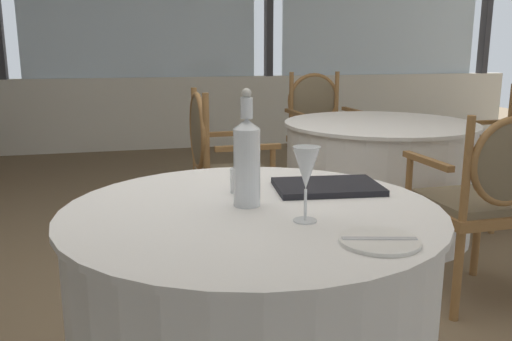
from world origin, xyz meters
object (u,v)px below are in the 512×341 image
object	(u,v)px
water_tumbler	(242,180)
dining_chair_0_3	(219,160)
water_bottle	(247,160)
dining_chair_0_2	(318,124)
dining_chair_0_0	(486,192)
side_plate	(379,241)
wine_glass	(306,170)
menu_book	(327,187)

from	to	relation	value
water_tumbler	dining_chair_0_3	size ratio (longest dim) A/B	0.08
water_bottle	dining_chair_0_2	size ratio (longest dim) A/B	0.35
water_bottle	dining_chair_0_0	size ratio (longest dim) A/B	0.38
water_bottle	water_tumbler	size ratio (longest dim) A/B	4.36
side_plate	dining_chair_0_3	bearing A→B (deg)	91.21
wine_glass	water_tumbler	world-z (taller)	wine_glass
menu_book	dining_chair_0_3	xyz separation A→B (m)	(-0.10, 1.44, -0.19)
water_bottle	dining_chair_0_2	xyz separation A→B (m)	(1.21, 2.61, -0.29)
water_bottle	menu_book	bearing A→B (deg)	20.80
menu_book	dining_chair_0_0	size ratio (longest dim) A/B	0.37
menu_book	dining_chair_0_2	bearing A→B (deg)	76.24
water_tumbler	dining_chair_0_2	bearing A→B (deg)	64.15
water_bottle	wine_glass	xyz separation A→B (m)	(0.12, -0.18, 0.00)
menu_book	dining_chair_0_0	world-z (taller)	dining_chair_0_0
water_bottle	water_tumbler	xyz separation A→B (m)	(0.02, 0.15, -0.10)
wine_glass	dining_chair_0_0	size ratio (longest dim) A/B	0.22
wine_glass	dining_chair_0_3	distance (m)	1.77
water_bottle	dining_chair_0_0	xyz separation A→B (m)	(1.25, 0.55, -0.33)
dining_chair_0_3	dining_chair_0_2	bearing A→B (deg)	45.00
dining_chair_0_2	side_plate	bearing A→B (deg)	-19.12
wine_glass	water_bottle	bearing A→B (deg)	122.82
wine_glass	dining_chair_0_2	world-z (taller)	dining_chair_0_2
dining_chair_0_0	dining_chair_0_2	xyz separation A→B (m)	(-0.04, 2.06, 0.04)
water_bottle	dining_chair_0_0	world-z (taller)	water_bottle
side_plate	menu_book	size ratio (longest dim) A/B	0.58
dining_chair_0_0	dining_chair_0_2	bearing A→B (deg)	-0.00
side_plate	water_tumbler	size ratio (longest dim) A/B	2.48
side_plate	water_tumbler	world-z (taller)	water_tumbler
dining_chair_0_0	water_tumbler	bearing A→B (deg)	106.98
dining_chair_0_0	menu_book	bearing A→B (deg)	113.59
water_tumbler	menu_book	world-z (taller)	water_tumbler
wine_glass	water_tumbler	size ratio (longest dim) A/B	2.58
water_bottle	dining_chair_0_2	distance (m)	2.89
side_plate	water_bottle	world-z (taller)	water_bottle
menu_book	dining_chair_0_3	distance (m)	1.46
water_tumbler	dining_chair_0_2	distance (m)	2.74
menu_book	wine_glass	bearing A→B (deg)	-115.08
dining_chair_0_3	water_tumbler	bearing A→B (deg)	-98.32
side_plate	menu_book	bearing A→B (deg)	82.85
water_bottle	menu_book	distance (m)	0.34
wine_glass	side_plate	bearing A→B (deg)	-59.23
menu_book	dining_chair_0_2	xyz separation A→B (m)	(0.91, 2.49, -0.16)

